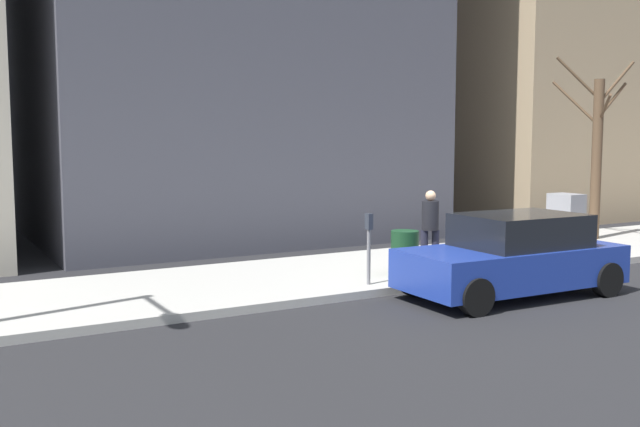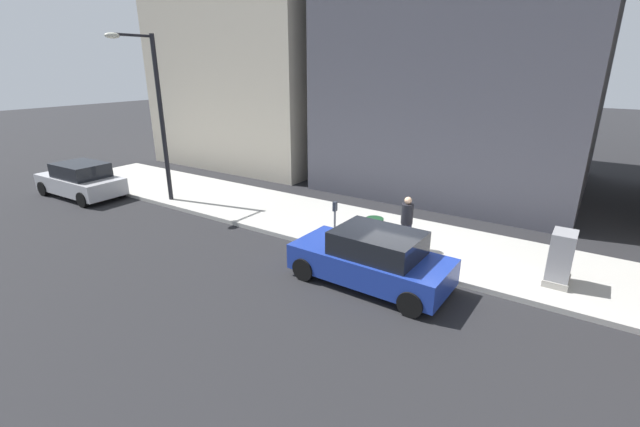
{
  "view_description": "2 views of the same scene",
  "coord_description": "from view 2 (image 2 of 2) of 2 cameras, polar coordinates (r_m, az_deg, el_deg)",
  "views": [
    {
      "loc": [
        -10.62,
        9.66,
        2.88
      ],
      "look_at": [
        0.0,
        3.61,
        1.61
      ],
      "focal_mm": 40.0,
      "sensor_mm": 36.0,
      "label": 1
    },
    {
      "loc": [
        -10.39,
        -4.33,
        5.55
      ],
      "look_at": [
        -0.46,
        2.26,
        1.39
      ],
      "focal_mm": 24.0,
      "sensor_mm": 36.0,
      "label": 2
    }
  ],
  "objects": [
    {
      "name": "pedestrian_midblock",
      "position": [
        13.27,
        11.49,
        -0.81
      ],
      "size": [
        0.36,
        0.37,
        1.66
      ],
      "rotation": [
        0.0,
        0.0,
        4.25
      ],
      "color": "#1E1E2D",
      "rests_on": "sidewalk"
    },
    {
      "name": "streetlamp",
      "position": [
        18.35,
        -21.22,
        13.2
      ],
      "size": [
        1.97,
        0.32,
        6.5
      ],
      "color": "black",
      "rests_on": "sidewalk"
    },
    {
      "name": "parked_car_blue",
      "position": [
        11.36,
        6.96,
        -5.99
      ],
      "size": [
        2.02,
        4.25,
        1.52
      ],
      "rotation": [
        0.0,
        0.0,
        -0.03
      ],
      "color": "#1E389E",
      "rests_on": "ground"
    },
    {
      "name": "parking_meter",
      "position": [
        13.51,
        1.99,
        -0.54
      ],
      "size": [
        0.14,
        0.1,
        1.35
      ],
      "color": "slate",
      "rests_on": "sidewalk"
    },
    {
      "name": "sidewalk",
      "position": [
        14.23,
        13.21,
        -3.93
      ],
      "size": [
        4.0,
        36.0,
        0.15
      ],
      "primitive_type": "cube",
      "color": "#B2AFA8",
      "rests_on": "ground"
    },
    {
      "name": "trash_bin",
      "position": [
        13.49,
        7.22,
        -2.44
      ],
      "size": [
        0.56,
        0.56,
        0.9
      ],
      "primitive_type": "cylinder",
      "color": "#14381E",
      "rests_on": "sidewalk"
    },
    {
      "name": "ground_plane",
      "position": [
        12.56,
        9.88,
        -7.3
      ],
      "size": [
        120.0,
        120.0,
        0.0
      ],
      "primitive_type": "plane",
      "color": "#232326"
    },
    {
      "name": "parked_car_silver",
      "position": [
        21.58,
        -29.28,
        3.88
      ],
      "size": [
        2.01,
        4.24,
        1.52
      ],
      "rotation": [
        0.0,
        0.0,
        0.02
      ],
      "color": "#B7B7BC",
      "rests_on": "ground"
    },
    {
      "name": "utility_box",
      "position": [
        12.61,
        29.41,
        -5.28
      ],
      "size": [
        0.83,
        0.61,
        1.43
      ],
      "color": "#A8A399",
      "rests_on": "sidewalk"
    }
  ]
}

